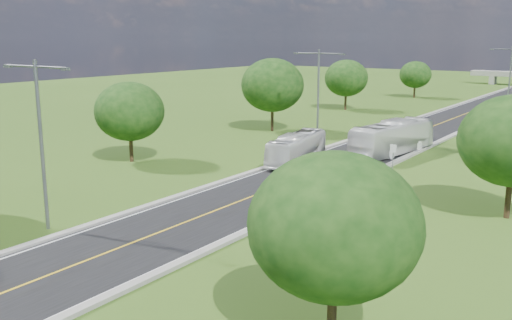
# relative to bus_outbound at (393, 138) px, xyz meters

# --- Properties ---
(ground) EXTENTS (260.00, 260.00, 0.00)m
(ground) POSITION_rel_bus_outbound_xyz_m (-2.43, 15.22, -1.68)
(ground) COLOR #345317
(ground) RESTS_ON ground
(road) EXTENTS (8.00, 150.00, 0.06)m
(road) POSITION_rel_bus_outbound_xyz_m (-2.43, 21.22, -1.65)
(road) COLOR black
(road) RESTS_ON ground
(curb_left) EXTENTS (0.50, 150.00, 0.22)m
(curb_left) POSITION_rel_bus_outbound_xyz_m (-6.68, 21.22, -1.57)
(curb_left) COLOR gray
(curb_left) RESTS_ON ground
(curb_right) EXTENTS (0.50, 150.00, 0.22)m
(curb_right) POSITION_rel_bus_outbound_xyz_m (1.82, 21.22, -1.57)
(curb_right) COLOR gray
(curb_right) RESTS_ON ground
(speed_limit_sign) EXTENTS (0.55, 0.09, 2.40)m
(speed_limit_sign) POSITION_rel_bus_outbound_xyz_m (2.77, -6.80, -0.08)
(speed_limit_sign) COLOR slate
(speed_limit_sign) RESTS_ON ground
(streetlight_near_left) EXTENTS (5.90, 0.25, 10.00)m
(streetlight_near_left) POSITION_rel_bus_outbound_xyz_m (-8.43, -32.78, 4.26)
(streetlight_near_left) COLOR slate
(streetlight_near_left) RESTS_ON ground
(streetlight_mid_left) EXTENTS (5.90, 0.25, 10.00)m
(streetlight_mid_left) POSITION_rel_bus_outbound_xyz_m (-8.43, 0.22, 4.26)
(streetlight_mid_left) COLOR slate
(streetlight_mid_left) RESTS_ON ground
(streetlight_far_right) EXTENTS (5.90, 0.25, 10.00)m
(streetlight_far_right) POSITION_rel_bus_outbound_xyz_m (3.57, 33.22, 4.26)
(streetlight_far_right) COLOR slate
(streetlight_far_right) RESTS_ON ground
(tree_lb) EXTENTS (6.30, 6.30, 7.33)m
(tree_lb) POSITION_rel_bus_outbound_xyz_m (-18.43, -16.78, 2.96)
(tree_lb) COLOR black
(tree_lb) RESTS_ON ground
(tree_lc) EXTENTS (7.56, 7.56, 8.79)m
(tree_lc) POSITION_rel_bus_outbound_xyz_m (-17.43, 5.22, 3.89)
(tree_lc) COLOR black
(tree_lc) RESTS_ON ground
(tree_ld) EXTENTS (6.72, 6.72, 7.82)m
(tree_ld) POSITION_rel_bus_outbound_xyz_m (-19.43, 29.22, 3.27)
(tree_ld) COLOR black
(tree_ld) RESTS_ON ground
(tree_le) EXTENTS (5.88, 5.88, 6.84)m
(tree_le) POSITION_rel_bus_outbound_xyz_m (-16.93, 53.22, 2.65)
(tree_le) COLOR black
(tree_le) RESTS_ON ground
(tree_ra) EXTENTS (6.30, 6.30, 7.33)m
(tree_ra) POSITION_rel_bus_outbound_xyz_m (11.57, -34.78, 2.96)
(tree_ra) COLOR black
(tree_ra) RESTS_ON ground
(bus_outbound) EXTENTS (4.39, 11.93, 3.25)m
(bus_outbound) POSITION_rel_bus_outbound_xyz_m (0.00, 0.00, 0.00)
(bus_outbound) COLOR white
(bus_outbound) RESTS_ON road
(bus_inbound) EXTENTS (3.80, 9.84, 2.67)m
(bus_inbound) POSITION_rel_bus_outbound_xyz_m (-5.63, -8.61, -0.29)
(bus_inbound) COLOR silver
(bus_inbound) RESTS_ON road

